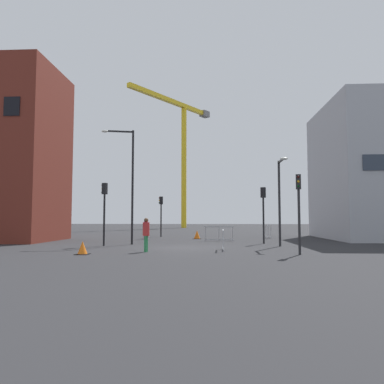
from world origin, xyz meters
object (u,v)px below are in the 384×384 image
object	(u,v)px
streetlamp_tall	(129,176)
traffic_cone_on_verge	(197,235)
traffic_light_verge	(161,210)
pedestrian_walking	(146,227)
traffic_light_island	(299,200)
traffic_cone_by_barrier	(83,248)
traffic_light_far	(263,205)
pedestrian_waiting	(146,232)
streetlamp_short	(280,193)
traffic_light_corner	(104,203)
construction_crane	(182,141)

from	to	relation	value
streetlamp_tall	traffic_cone_on_verge	distance (m)	8.81
traffic_light_verge	pedestrian_walking	size ratio (longest dim) A/B	2.22
streetlamp_tall	pedestrian_walking	bearing A→B (deg)	88.89
traffic_light_island	traffic_cone_by_barrier	bearing A→B (deg)	-177.57
traffic_light_island	traffic_light_far	size ratio (longest dim) A/B	1.00
streetlamp_tall	pedestrian_waiting	size ratio (longest dim) A/B	4.37
streetlamp_short	traffic_light_far	xyz separation A→B (m)	(-0.65, 2.63, -0.67)
traffic_light_far	traffic_light_corner	bearing A→B (deg)	-166.05
pedestrian_waiting	traffic_light_corner	bearing A→B (deg)	130.82
pedestrian_walking	pedestrian_waiting	size ratio (longest dim) A/B	0.96
streetlamp_short	traffic_light_verge	distance (m)	13.92
traffic_light_far	construction_crane	bearing A→B (deg)	103.02
streetlamp_tall	traffic_light_verge	size ratio (longest dim) A/B	2.05
construction_crane	traffic_light_island	world-z (taller)	construction_crane
traffic_light_verge	traffic_cone_by_barrier	distance (m)	16.18
traffic_light_corner	streetlamp_short	bearing A→B (deg)	-0.58
traffic_light_island	pedestrian_waiting	xyz separation A→B (m)	(-7.45, 0.98, -1.55)
pedestrian_walking	traffic_cone_on_verge	world-z (taller)	pedestrian_walking
streetlamp_tall	streetlamp_short	distance (m)	9.72
pedestrian_waiting	traffic_light_far	bearing A→B (deg)	43.16
traffic_cone_on_verge	traffic_light_far	bearing A→B (deg)	-48.09
streetlamp_tall	traffic_cone_on_verge	xyz separation A→B (m)	(4.20, 6.55, -4.12)
traffic_cone_on_verge	traffic_cone_by_barrier	xyz separation A→B (m)	(-4.86, -13.02, -0.03)
traffic_light_island	traffic_light_verge	xyz separation A→B (m)	(-8.74, 15.53, -0.08)
traffic_light_far	pedestrian_walking	bearing A→B (deg)	152.97
streetlamp_tall	traffic_light_verge	world-z (taller)	streetlamp_tall
construction_crane	pedestrian_waiting	bearing A→B (deg)	-87.52
traffic_light_verge	traffic_cone_on_verge	size ratio (longest dim) A/B	5.29
construction_crane	streetlamp_short	bearing A→B (deg)	-76.92
pedestrian_waiting	traffic_light_island	bearing A→B (deg)	-7.50
streetlamp_tall	traffic_light_island	xyz separation A→B (m)	(9.55, -6.03, -1.90)
traffic_light_island	traffic_light_verge	bearing A→B (deg)	119.37
streetlamp_tall	pedestrian_walking	world-z (taller)	streetlamp_tall
traffic_light_verge	pedestrian_waiting	size ratio (longest dim) A/B	2.13
traffic_light_island	traffic_light_verge	size ratio (longest dim) A/B	1.04
pedestrian_walking	traffic_cone_by_barrier	bearing A→B (deg)	-93.58
construction_crane	streetlamp_tall	world-z (taller)	construction_crane
traffic_light_far	traffic_light_verge	distance (m)	11.51
traffic_light_far	traffic_cone_by_barrier	bearing A→B (deg)	-140.83
streetlamp_short	traffic_light_verge	bearing A→B (deg)	128.98
construction_crane	streetlamp_tall	size ratio (longest dim) A/B	2.92
traffic_light_island	streetlamp_tall	bearing A→B (deg)	147.72
traffic_light_corner	traffic_light_island	distance (m)	11.81
pedestrian_waiting	construction_crane	bearing A→B (deg)	92.48
pedestrian_waiting	traffic_cone_on_verge	xyz separation A→B (m)	(2.10, 11.61, -0.68)
construction_crane	traffic_cone_by_barrier	distance (m)	47.74
traffic_light_corner	pedestrian_walking	xyz separation A→B (m)	(1.34, 7.00, -1.66)
traffic_light_far	traffic_light_verge	world-z (taller)	traffic_light_far
construction_crane	pedestrian_walking	bearing A→B (deg)	-90.15
pedestrian_waiting	traffic_cone_on_verge	size ratio (longest dim) A/B	2.49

